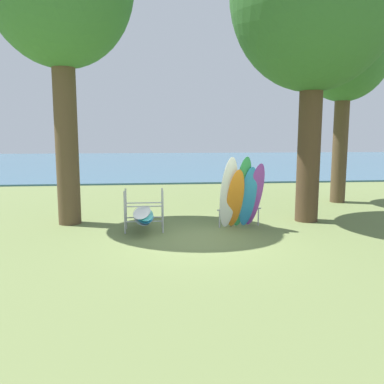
% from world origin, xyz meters
% --- Properties ---
extents(ground_plane, '(80.00, 80.00, 0.00)m').
position_xyz_m(ground_plane, '(0.00, 0.00, 0.00)').
color(ground_plane, olive).
extents(lake_water, '(80.00, 36.00, 0.10)m').
position_xyz_m(lake_water, '(0.00, 30.15, 0.05)').
color(lake_water, '#38607A').
rests_on(lake_water, ground).
extents(tree_mid_behind, '(3.73, 3.73, 8.47)m').
position_xyz_m(tree_mid_behind, '(6.54, 5.46, 6.21)').
color(tree_mid_behind, brown).
rests_on(tree_mid_behind, ground).
extents(leaning_board_pile, '(1.49, 1.01, 2.23)m').
position_xyz_m(leaning_board_pile, '(1.38, 1.12, 1.02)').
color(leaning_board_pile, white).
rests_on(leaning_board_pile, ground).
extents(board_storage_rack, '(1.15, 2.13, 1.25)m').
position_xyz_m(board_storage_rack, '(-1.58, 1.11, 0.50)').
color(board_storage_rack, '#9EA0A5').
rests_on(board_storage_rack, ground).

